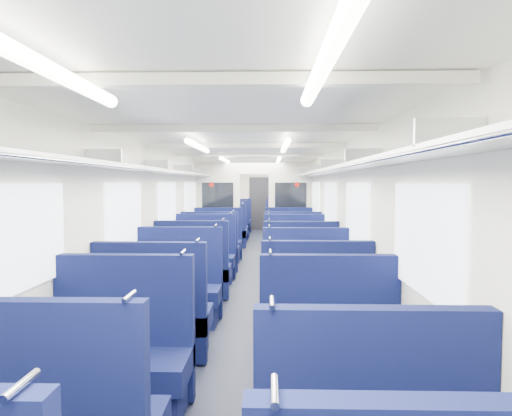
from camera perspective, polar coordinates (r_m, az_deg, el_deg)
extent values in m
cube|color=black|center=(8.45, -0.78, -9.07)|extent=(2.80, 18.00, 0.01)
cube|color=white|center=(8.28, -0.79, 7.03)|extent=(2.80, 18.00, 0.01)
cube|color=silver|center=(8.45, -10.31, -1.07)|extent=(0.02, 18.00, 2.35)
cube|color=#111639|center=(8.55, -10.16, -6.59)|extent=(0.03, 17.90, 0.70)
cube|color=silver|center=(8.34, 8.87, -1.11)|extent=(0.02, 18.00, 2.35)
cube|color=#111639|center=(8.44, 8.72, -6.70)|extent=(0.03, 17.90, 0.70)
cube|color=silver|center=(17.27, 0.42, 1.17)|extent=(2.80, 0.02, 2.35)
cube|color=#B2B5BA|center=(8.40, -9.16, 4.34)|extent=(0.34, 17.40, 0.04)
cylinder|color=silver|center=(8.37, -7.95, 4.22)|extent=(0.02, 17.40, 0.02)
cube|color=#B2B5BA|center=(4.53, -18.64, 6.19)|extent=(0.34, 0.03, 0.14)
cube|color=#B2B5BA|center=(6.45, -12.48, 5.36)|extent=(0.34, 0.03, 0.14)
cube|color=#B2B5BA|center=(8.40, -9.17, 4.89)|extent=(0.34, 0.03, 0.14)
cube|color=#B2B5BA|center=(10.37, -7.11, 4.59)|extent=(0.34, 0.03, 0.14)
cube|color=#B2B5BA|center=(12.35, -5.72, 4.38)|extent=(0.34, 0.03, 0.14)
cube|color=#B2B5BA|center=(14.34, -4.71, 4.23)|extent=(0.34, 0.03, 0.14)
cube|color=#B2B5BA|center=(16.33, -3.94, 4.11)|extent=(0.34, 0.03, 0.14)
cube|color=#B2B5BA|center=(8.30, 7.68, 4.37)|extent=(0.34, 17.40, 0.04)
cylinder|color=silver|center=(8.28, 6.44, 4.24)|extent=(0.02, 17.40, 0.02)
cube|color=#B2B5BA|center=(2.43, 23.18, 8.79)|extent=(0.34, 0.03, 0.14)
cube|color=#B2B5BA|center=(4.35, 13.37, 6.40)|extent=(0.34, 0.03, 0.14)
cube|color=#B2B5BA|center=(6.32, 9.63, 5.44)|extent=(0.34, 0.03, 0.14)
cube|color=#B2B5BA|center=(8.30, 7.68, 4.92)|extent=(0.34, 0.03, 0.14)
cube|color=#B2B5BA|center=(10.29, 6.49, 4.60)|extent=(0.34, 0.03, 0.14)
cube|color=#B2B5BA|center=(12.28, 5.68, 4.39)|extent=(0.34, 0.03, 0.14)
cube|color=#B2B5BA|center=(14.28, 5.10, 4.23)|extent=(0.34, 0.03, 0.14)
cube|color=#B2B5BA|center=(16.28, 4.66, 4.11)|extent=(0.34, 0.03, 0.14)
cube|color=white|center=(3.52, -27.67, -3.39)|extent=(0.02, 1.30, 0.75)
cube|color=white|center=(5.63, -16.20, -0.79)|extent=(0.02, 1.30, 0.75)
cube|color=white|center=(7.85, -11.09, 0.39)|extent=(0.02, 1.30, 0.75)
cube|color=white|center=(10.10, -8.24, 1.04)|extent=(0.02, 1.30, 0.75)
cube|color=white|center=(12.87, -6.13, 1.53)|extent=(0.02, 1.30, 0.75)
cube|color=white|center=(15.15, -4.97, 1.79)|extent=(0.02, 1.30, 0.75)
cube|color=white|center=(3.25, 20.35, -3.75)|extent=(0.02, 1.30, 0.75)
cube|color=white|center=(5.47, 12.56, -0.86)|extent=(0.02, 1.30, 0.75)
cube|color=white|center=(7.73, 9.30, 0.36)|extent=(0.02, 1.30, 0.75)
cube|color=white|center=(10.01, 7.53, 1.03)|extent=(0.02, 1.30, 0.75)
cube|color=white|center=(12.80, 6.22, 1.52)|extent=(0.02, 1.30, 0.75)
cube|color=white|center=(15.09, 5.51, 1.78)|extent=(0.02, 1.30, 0.75)
cube|color=silver|center=(2.33, -7.01, 15.76)|extent=(2.70, 0.06, 0.06)
cube|color=silver|center=(4.29, -2.99, 10.01)|extent=(2.70, 0.06, 0.06)
cube|color=silver|center=(6.28, -1.54, 7.87)|extent=(2.70, 0.06, 0.06)
cube|color=silver|center=(8.27, -0.79, 6.76)|extent=(2.70, 0.06, 0.06)
cube|color=silver|center=(10.27, -0.34, 6.08)|extent=(2.70, 0.06, 0.06)
cube|color=silver|center=(12.27, -0.03, 5.62)|extent=(2.70, 0.06, 0.06)
cube|color=silver|center=(14.26, 0.19, 5.29)|extent=(2.70, 0.06, 0.06)
cube|color=silver|center=(16.26, 0.35, 5.04)|extent=(2.70, 0.06, 0.06)
cylinder|color=white|center=(2.01, -25.63, 16.01)|extent=(0.07, 1.60, 0.07)
cylinder|color=white|center=(5.84, -7.25, 7.71)|extent=(0.07, 1.60, 0.07)
cylinder|color=white|center=(9.30, -3.95, 6.05)|extent=(0.07, 1.60, 0.07)
cylinder|color=white|center=(13.79, -2.16, 5.15)|extent=(0.07, 1.60, 0.07)
cylinder|color=white|center=(1.82, 8.71, 17.69)|extent=(0.07, 1.60, 0.07)
cylinder|color=white|center=(5.77, 3.70, 7.77)|extent=(0.07, 1.60, 0.07)
cylinder|color=white|center=(9.26, 2.88, 6.07)|extent=(0.07, 1.60, 0.07)
cylinder|color=white|center=(13.76, 2.44, 5.15)|extent=(0.07, 1.60, 0.07)
cube|color=black|center=(17.21, 0.42, 0.58)|extent=(0.75, 0.06, 2.00)
cube|color=silver|center=(10.94, -4.82, -0.05)|extent=(1.05, 0.08, 2.35)
cube|color=black|center=(10.88, -4.85, 1.11)|extent=(0.76, 0.02, 0.80)
cylinder|color=red|center=(10.89, -5.65, 2.95)|extent=(0.12, 0.01, 0.12)
cube|color=silver|center=(10.89, 4.37, -0.07)|extent=(1.05, 0.08, 2.35)
cube|color=black|center=(10.83, 4.39, 1.11)|extent=(0.76, 0.02, 0.80)
cylinder|color=red|center=(10.83, 5.20, 2.95)|extent=(0.12, 0.01, 0.12)
cube|color=silver|center=(10.87, -0.23, 5.21)|extent=(0.70, 0.08, 0.35)
cylinder|color=silver|center=(1.50, -27.51, -19.17)|extent=(0.02, 0.17, 0.02)
cylinder|color=silver|center=(1.31, 2.36, -22.08)|extent=(0.02, 0.17, 0.02)
cylinder|color=silver|center=(2.36, -15.71, -10.66)|extent=(0.02, 0.17, 0.02)
cylinder|color=silver|center=(2.16, 2.01, -11.82)|extent=(0.02, 0.17, 0.02)
cube|color=#0E1545|center=(3.82, -17.25, -18.67)|extent=(1.13, 0.59, 0.19)
cube|color=#0E1339|center=(3.92, -17.18, -21.94)|extent=(1.04, 0.47, 0.29)
cube|color=#0E1545|center=(3.96, -16.15, -14.26)|extent=(1.13, 0.11, 1.20)
cylinder|color=silver|center=(3.70, -9.21, -5.52)|extent=(0.02, 0.17, 0.02)
cube|color=#0E1545|center=(3.71, 9.65, -19.29)|extent=(1.13, 0.59, 0.19)
cube|color=#0E1339|center=(3.81, 9.61, -22.65)|extent=(1.04, 0.47, 0.29)
cube|color=#0E1545|center=(3.85, 9.16, -14.69)|extent=(1.13, 0.11, 1.20)
cylinder|color=silver|center=(3.67, 1.81, -5.56)|extent=(0.02, 0.17, 0.02)
cube|color=#0E1545|center=(4.95, -12.48, -13.46)|extent=(1.13, 0.59, 0.19)
cube|color=#0E1339|center=(5.03, -12.44, -16.10)|extent=(1.04, 0.47, 0.29)
cube|color=#0E1545|center=(4.66, -13.25, -11.53)|extent=(1.13, 0.11, 1.20)
cylinder|color=silver|center=(4.45, -7.38, -4.04)|extent=(0.02, 0.17, 0.02)
cube|color=#0E1545|center=(4.97, 7.39, -13.34)|extent=(1.13, 0.59, 0.19)
cube|color=#0E1339|center=(5.05, 7.37, -15.97)|extent=(1.04, 0.47, 0.29)
cube|color=#0E1545|center=(4.68, 7.72, -11.42)|extent=(1.13, 0.11, 1.20)
cylinder|color=silver|center=(4.54, 1.75, -3.87)|extent=(0.02, 0.17, 0.02)
cube|color=#0E1545|center=(5.91, -10.05, -10.68)|extent=(1.13, 0.59, 0.19)
cube|color=#0E1339|center=(5.97, -10.03, -12.93)|extent=(1.04, 0.47, 0.29)
cube|color=#0E1545|center=(6.09, -9.62, -8.00)|extent=(1.13, 0.11, 1.20)
cylinder|color=silver|center=(5.92, -5.13, -2.20)|extent=(0.02, 0.17, 0.02)
cube|color=#0E1545|center=(5.76, 6.55, -11.03)|extent=(1.13, 0.59, 0.19)
cube|color=#0E1339|center=(5.82, 6.53, -13.33)|extent=(1.04, 0.47, 0.29)
cube|color=#0E1545|center=(5.94, 6.36, -8.26)|extent=(1.13, 0.11, 1.20)
cylinder|color=silver|center=(5.83, 1.70, -2.29)|extent=(0.02, 0.17, 0.02)
cube|color=#0E1545|center=(7.28, -7.77, -8.00)|extent=(1.13, 0.59, 0.19)
cube|color=#0E1339|center=(7.34, -7.76, -9.85)|extent=(1.04, 0.47, 0.29)
cube|color=#0E1545|center=(7.01, -8.11, -6.50)|extent=(1.13, 0.11, 1.20)
cylinder|color=silver|center=(6.87, -4.21, -1.45)|extent=(0.02, 0.17, 0.02)
cube|color=#0E1545|center=(7.16, 5.53, -8.19)|extent=(1.13, 0.59, 0.19)
cube|color=#0E1339|center=(7.21, 5.52, -10.07)|extent=(1.04, 0.47, 0.29)
cube|color=#0E1545|center=(6.88, 5.68, -6.67)|extent=(1.13, 0.11, 1.20)
cylinder|color=silver|center=(6.78, 1.68, -1.51)|extent=(0.02, 0.17, 0.02)
cube|color=#0E1545|center=(8.27, -6.63, -6.64)|extent=(1.13, 0.59, 0.19)
cube|color=#0E1339|center=(8.31, -6.62, -8.28)|extent=(1.04, 0.47, 0.29)
cube|color=#0E1545|center=(8.47, -6.41, -4.80)|extent=(1.13, 0.11, 1.20)
cylinder|color=silver|center=(8.35, -3.19, -0.61)|extent=(0.02, 0.17, 0.02)
cube|color=#0E1545|center=(8.17, 5.02, -6.76)|extent=(1.13, 0.59, 0.19)
cube|color=#0E1339|center=(8.21, 5.01, -8.41)|extent=(1.04, 0.47, 0.29)
cube|color=#0E1545|center=(8.37, 4.93, -4.89)|extent=(1.13, 0.11, 1.20)
cylinder|color=silver|center=(8.29, 1.65, -0.64)|extent=(0.02, 0.17, 0.02)
cube|color=#0E1545|center=(9.32, -5.69, -5.51)|extent=(1.13, 0.59, 0.19)
cube|color=#0E1339|center=(9.36, -5.68, -6.97)|extent=(1.04, 0.47, 0.29)
cube|color=#0E1545|center=(9.05, -5.89, -4.27)|extent=(1.13, 0.11, 1.20)
cylinder|color=silver|center=(8.94, -2.88, -0.35)|extent=(0.02, 0.17, 0.02)
cube|color=#0E1545|center=(9.32, 4.58, -5.50)|extent=(1.13, 0.59, 0.19)
cube|color=#0E1339|center=(9.36, 4.57, -6.96)|extent=(1.04, 0.47, 0.29)
cube|color=#0E1545|center=(9.05, 4.67, -4.27)|extent=(1.13, 0.11, 1.20)
cylinder|color=silver|center=(8.98, 1.64, -0.34)|extent=(0.02, 0.17, 0.02)
cube|color=#0E1545|center=(10.31, -4.98, -4.66)|extent=(1.13, 0.59, 0.19)
cube|color=#0E1339|center=(10.35, -4.98, -5.99)|extent=(1.04, 0.47, 0.29)
cube|color=#0E1545|center=(10.52, -4.84, -3.22)|extent=(1.13, 0.11, 1.20)
cylinder|color=silver|center=(10.43, -2.25, 0.16)|extent=(0.02, 0.17, 0.02)
cube|color=#0E1545|center=(10.39, 4.26, -4.60)|extent=(1.13, 0.59, 0.19)
cube|color=#0E1339|center=(10.43, 4.26, -5.91)|extent=(1.04, 0.47, 0.29)
cube|color=#0E1545|center=(10.60, 4.21, -3.16)|extent=(1.13, 0.11, 1.20)
cylinder|color=silver|center=(10.54, 1.63, 0.20)|extent=(0.02, 0.17, 0.02)
cube|color=#0E1545|center=(12.60, -3.79, -3.21)|extent=(1.13, 0.59, 0.19)
cube|color=#0E1339|center=(12.63, -3.78, -4.30)|extent=(1.04, 0.47, 0.29)
cube|color=#0E1545|center=(12.34, -3.89, -2.26)|extent=(1.13, 0.11, 1.20)
cylinder|color=silver|center=(12.26, -1.68, 0.63)|extent=(0.02, 0.17, 0.02)
cube|color=#0E1545|center=(12.65, 3.77, -3.19)|extent=(1.13, 0.59, 0.19)
cube|color=#0E1339|center=(12.68, 3.77, -4.27)|extent=(1.04, 0.47, 0.29)
cube|color=#0E1545|center=(12.38, 3.82, -2.24)|extent=(1.13, 0.11, 1.20)
cylinder|color=silver|center=(12.33, 1.61, 0.64)|extent=(0.02, 0.17, 0.02)
cube|color=#0E1545|center=(13.65, -3.38, -2.71)|extent=(1.13, 0.59, 0.19)
cube|color=#0E1339|center=(13.67, -3.37, -3.72)|extent=(1.04, 0.47, 0.29)
cube|color=#0E1545|center=(13.86, -3.29, -1.65)|extent=(1.13, 0.11, 1.20)
cylinder|color=silver|center=(13.79, -1.32, 0.92)|extent=(0.02, 0.17, 0.02)
cube|color=#0E1545|center=(13.44, 3.64, -2.81)|extent=(1.13, 0.59, 0.19)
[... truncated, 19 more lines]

